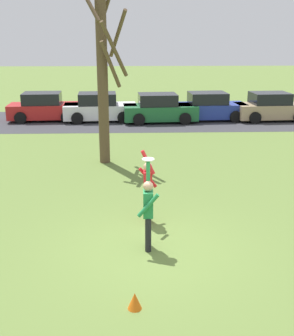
{
  "coord_description": "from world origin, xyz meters",
  "views": [
    {
      "loc": [
        -0.43,
        -8.87,
        4.74
      ],
      "look_at": [
        -0.06,
        1.36,
        1.52
      ],
      "focal_mm": 45.47,
      "sensor_mm": 36.0,
      "label": 1
    }
  ],
  "objects": [
    {
      "name": "parking_strip",
      "position": [
        1.19,
        15.33,
        0.0
      ],
      "size": [
        21.95,
        6.4,
        0.01
      ],
      "primitive_type": "cube",
      "color": "#38383D",
      "rests_on": "ground_plane"
    },
    {
      "name": "bare_tree_tall",
      "position": [
        -1.44,
        7.04,
        3.26
      ],
      "size": [
        1.63,
        1.92,
        6.53
      ],
      "color": "brown",
      "rests_on": "ground_plane"
    },
    {
      "name": "parked_car_red",
      "position": [
        -5.43,
        15.67,
        0.73
      ],
      "size": [
        4.2,
        2.23,
        1.59
      ],
      "rotation": [
        0.0,
        0.0,
        0.06
      ],
      "color": "red",
      "rests_on": "ground_plane"
    },
    {
      "name": "person_defender",
      "position": [
        -0.04,
        1.43,
        0.98
      ],
      "size": [
        0.49,
        0.55,
        2.04
      ],
      "rotation": [
        0.0,
        0.0,
        4.68
      ],
      "color": "maroon",
      "rests_on": "ground_plane"
    },
    {
      "name": "field_cone_orange",
      "position": [
        -0.41,
        -2.28,
        0.16
      ],
      "size": [
        0.26,
        0.26,
        0.32
      ],
      "primitive_type": "cone",
      "color": "orange",
      "rests_on": "ground_plane"
    },
    {
      "name": "parked_car_green",
      "position": [
        1.14,
        14.94,
        0.73
      ],
      "size": [
        4.2,
        2.23,
        1.59
      ],
      "rotation": [
        0.0,
        0.0,
        0.06
      ],
      "color": "#1E6633",
      "rests_on": "ground_plane"
    },
    {
      "name": "frisbee_disc",
      "position": [
        -0.08,
        0.21,
        2.09
      ],
      "size": [
        0.28,
        0.28,
        0.02
      ],
      "primitive_type": "cylinder",
      "color": "white",
      "rests_on": "person_catcher"
    },
    {
      "name": "parked_car_tan",
      "position": [
        7.6,
        15.24,
        0.73
      ],
      "size": [
        4.2,
        2.23,
        1.59
      ],
      "rotation": [
        0.0,
        0.0,
        0.06
      ],
      "color": "tan",
      "rests_on": "ground_plane"
    },
    {
      "name": "parked_car_white",
      "position": [
        -2.26,
        15.43,
        0.73
      ],
      "size": [
        4.2,
        2.23,
        1.59
      ],
      "rotation": [
        0.0,
        0.0,
        0.06
      ],
      "color": "white",
      "rests_on": "ground_plane"
    },
    {
      "name": "parked_car_blue",
      "position": [
        4.05,
        15.43,
        0.73
      ],
      "size": [
        4.2,
        2.23,
        1.59
      ],
      "rotation": [
        0.0,
        0.0,
        0.06
      ],
      "color": "#233893",
      "rests_on": "ground_plane"
    },
    {
      "name": "person_catcher",
      "position": [
        -0.08,
        -0.02,
        0.98
      ],
      "size": [
        0.49,
        0.55,
        2.08
      ],
      "rotation": [
        0.0,
        0.0,
        1.54
      ],
      "color": "black",
      "rests_on": "ground_plane"
    },
    {
      "name": "ground_plane",
      "position": [
        0.0,
        0.0,
        0.0
      ],
      "size": [
        120.0,
        120.0,
        0.0
      ],
      "primitive_type": "plane",
      "color": "olive"
    }
  ]
}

